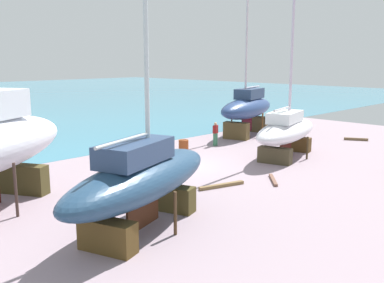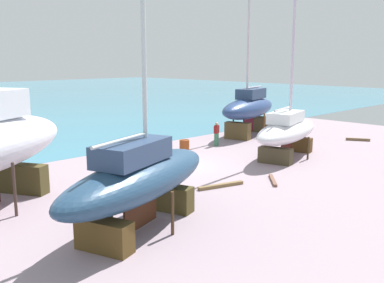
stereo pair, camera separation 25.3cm
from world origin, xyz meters
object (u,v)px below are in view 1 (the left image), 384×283
Objects in this scene: sailboat_far_slipway at (286,130)px; barrel_tar_black at (118,160)px; sailboat_large_starboard at (247,108)px; barrel_tipped_left at (184,146)px; sailboat_small_center at (142,178)px; worker at (215,134)px.

sailboat_far_slipway is 15.55× the size of barrel_tar_black.
sailboat_large_starboard is 19.78× the size of barrel_tipped_left.
sailboat_far_slipway reaches higher than sailboat_small_center.
sailboat_large_starboard is 5.38m from worker.
sailboat_small_center is 7.23× the size of worker.
barrel_tar_black is (-5.83, -0.71, 0.06)m from barrel_tipped_left.
sailboat_small_center reaches higher than barrel_tipped_left.
sailboat_large_starboard is 16.99× the size of barrel_tar_black.
sailboat_large_starboard is 1.09× the size of sailboat_far_slipway.
barrel_tar_black is at bearing 136.29° from sailboat_far_slipway.
sailboat_far_slipway is 6.86m from barrel_tipped_left.
sailboat_large_starboard is at bearing 6.46° from barrel_tar_black.
sailboat_far_slipway is 5.65m from worker.
sailboat_far_slipway reaches higher than worker.
barrel_tar_black reaches higher than barrel_tipped_left.
worker is 2.22× the size of barrel_tipped_left.
sailboat_large_starboard is 8.16m from sailboat_far_slipway.
sailboat_large_starboard is 14.03m from barrel_tar_black.
barrel_tar_black is at bearing 75.79° from worker.
sailboat_small_center is (-18.50, -9.58, -0.33)m from sailboat_large_starboard.
worker reaches higher than barrel_tipped_left.
worker is (-0.45, 5.57, -0.84)m from sailboat_far_slipway.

